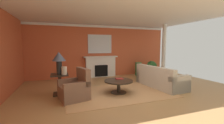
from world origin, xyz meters
name	(u,v)px	position (x,y,z in m)	size (l,w,h in m)	color
ground_plane	(124,94)	(0.00, 0.00, 0.00)	(9.44, 9.44, 0.00)	tan
wall_fireplace	(99,51)	(0.00, 3.34, 1.38)	(7.86, 0.12, 2.77)	#C65633
ceiling_panel	(121,12)	(0.00, 0.30, 2.80)	(7.86, 7.16, 0.06)	white
crown_moulding	(99,26)	(0.00, 3.26, 2.69)	(7.86, 0.08, 0.12)	white
area_rug	(119,93)	(-0.12, 0.22, 0.01)	(3.63, 2.27, 0.01)	tan
fireplace	(101,67)	(0.02, 3.13, 0.53)	(1.80, 0.35, 1.12)	white
mantel_mirror	(100,44)	(0.02, 3.25, 1.76)	(1.29, 0.04, 0.99)	silver
sofa	(159,80)	(1.74, 0.41, 0.30)	(1.08, 2.17, 0.85)	beige
armchair_near_window	(75,89)	(-1.62, 0.10, 0.31)	(0.97, 0.97, 0.95)	brown
coffee_table	(119,84)	(-0.12, 0.22, 0.34)	(1.00, 1.00, 0.45)	#2D2319
side_table	(60,83)	(-2.06, 0.74, 0.40)	(0.56, 0.56, 0.70)	#2D2319
table_lamp	(59,59)	(-2.06, 0.74, 1.22)	(0.44, 0.44, 0.75)	black
vase_on_side_table	(64,71)	(-1.91, 0.62, 0.83)	(0.18, 0.18, 0.26)	beige
vase_tall_corner	(138,69)	(2.13, 2.83, 0.37)	(0.36, 0.36, 0.73)	#33703D
book_red_cover	(119,79)	(-0.03, 0.38, 0.47)	(0.26, 0.19, 0.04)	maroon
potted_plant	(152,67)	(2.73, 2.42, 0.49)	(0.56, 0.56, 0.83)	#333333
column_white	(164,51)	(3.10, 1.91, 1.38)	(0.20, 0.20, 2.77)	white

